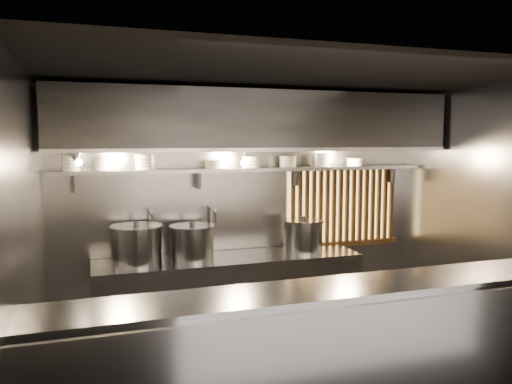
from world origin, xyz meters
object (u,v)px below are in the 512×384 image
heat_lamp (75,156)px  stock_pot_mid (136,244)px  pendant_bulb (245,163)px  stock_pot_left (192,242)px  stock_pot_right (303,235)px

heat_lamp → stock_pot_mid: (0.57, 0.31, -0.96)m
heat_lamp → pendant_bulb: bearing=11.0°
stock_pot_left → stock_pot_mid: (-0.60, 0.01, 0.02)m
stock_pot_left → stock_pot_mid: bearing=179.0°
pendant_bulb → stock_pot_left: size_ratio=0.33×
pendant_bulb → heat_lamp: bearing=-169.0°
heat_lamp → stock_pot_mid: bearing=28.4°
heat_lamp → stock_pot_mid: heat_lamp is taller
pendant_bulb → stock_pot_mid: size_ratio=0.27×
stock_pot_left → stock_pot_right: stock_pot_left is taller
heat_lamp → stock_pot_mid: size_ratio=0.51×
stock_pot_left → stock_pot_right: bearing=-0.5°
stock_pot_left → stock_pot_mid: stock_pot_mid is taller
stock_pot_left → heat_lamp: bearing=-165.7°
heat_lamp → pendant_bulb: (1.80, 0.35, -0.11)m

